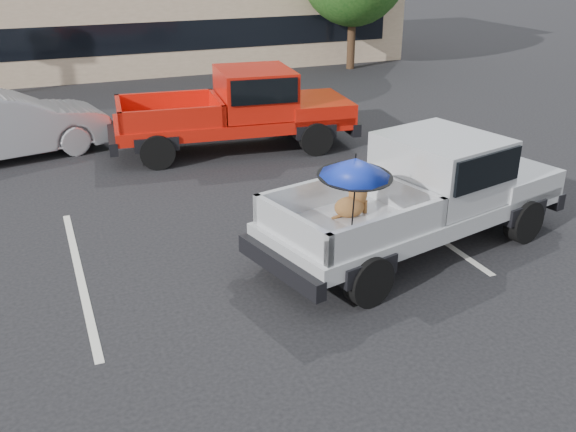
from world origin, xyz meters
The scene contains 6 objects.
ground centered at (0.00, 0.00, 0.00)m, with size 90.00×90.00×0.00m, color black.
stripe_left centered at (-3.00, 2.00, 0.00)m, with size 0.12×5.00×0.01m, color silver.
stripe_right centered at (3.00, 2.00, 0.00)m, with size 0.12×5.00×0.01m, color silver.
silver_pickup centered at (2.65, 0.90, 1.05)m, with size 5.99×3.23×2.06m.
red_pickup centered at (1.64, 7.28, 1.08)m, with size 6.19×2.73×1.98m.
silver_sedan centered at (-3.94, 8.75, 0.79)m, with size 1.68×4.81×1.59m, color #B5B7BD.
Camera 1 is at (-3.32, -7.47, 4.85)m, focal length 40.00 mm.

